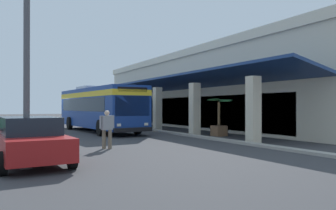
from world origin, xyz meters
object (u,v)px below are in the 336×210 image
transit_bus (99,106)px  parked_sedan_red (30,140)px  potted_palm (219,125)px  pedestrian (107,127)px  lot_light_pole (27,38)px

transit_bus → parked_sedan_red: transit_bus is taller
transit_bus → parked_sedan_red: 13.76m
transit_bus → potted_palm: 9.12m
pedestrian → potted_palm: bearing=108.8°
transit_bus → lot_light_pole: size_ratio=1.61×
lot_light_pole → pedestrian: bearing=132.8°
pedestrian → lot_light_pole: size_ratio=0.23×
parked_sedan_red → potted_palm: potted_palm is taller
transit_bus → potted_palm: bearing=36.8°
parked_sedan_red → potted_palm: size_ratio=1.92×
parked_sedan_red → potted_palm: bearing=114.4°
pedestrian → potted_palm: size_ratio=0.70×
transit_bus → pedestrian: transit_bus is taller
potted_palm → lot_light_pole: (5.93, -11.48, 3.10)m
parked_sedan_red → lot_light_pole: 3.15m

